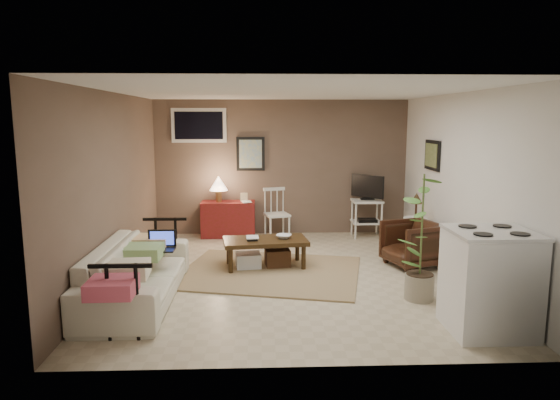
{
  "coord_description": "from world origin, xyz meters",
  "views": [
    {
      "loc": [
        -0.37,
        -6.4,
        2.06
      ],
      "look_at": [
        -0.11,
        0.35,
        0.96
      ],
      "focal_mm": 32.0,
      "sensor_mm": 36.0,
      "label": 1
    }
  ],
  "objects_px": {
    "spindle_chair": "(277,215)",
    "potted_plant": "(422,233)",
    "side_table": "(416,217)",
    "coffee_table": "(265,251)",
    "tv_stand": "(367,204)",
    "stove": "(489,281)",
    "red_console": "(227,216)",
    "armchair": "(413,242)",
    "sofa": "(137,263)"
  },
  "relations": [
    {
      "from": "sofa",
      "to": "stove",
      "type": "xyz_separation_m",
      "value": [
        3.64,
        -1.01,
        0.07
      ]
    },
    {
      "from": "stove",
      "to": "tv_stand",
      "type": "bearing_deg",
      "value": 94.94
    },
    {
      "from": "spindle_chair",
      "to": "potted_plant",
      "type": "distance_m",
      "value": 3.49
    },
    {
      "from": "tv_stand",
      "to": "stove",
      "type": "xyz_separation_m",
      "value": [
        0.35,
        -4.0,
        -0.07
      ]
    },
    {
      "from": "sofa",
      "to": "stove",
      "type": "bearing_deg",
      "value": -105.56
    },
    {
      "from": "armchair",
      "to": "potted_plant",
      "type": "relative_size",
      "value": 0.48
    },
    {
      "from": "spindle_chair",
      "to": "stove",
      "type": "bearing_deg",
      "value": -64.16
    },
    {
      "from": "spindle_chair",
      "to": "side_table",
      "type": "distance_m",
      "value": 2.41
    },
    {
      "from": "armchair",
      "to": "sofa",
      "type": "bearing_deg",
      "value": -89.95
    },
    {
      "from": "tv_stand",
      "to": "side_table",
      "type": "height_order",
      "value": "tv_stand"
    },
    {
      "from": "stove",
      "to": "red_console",
      "type": "bearing_deg",
      "value": 124.25
    },
    {
      "from": "red_console",
      "to": "armchair",
      "type": "distance_m",
      "value": 3.34
    },
    {
      "from": "red_console",
      "to": "potted_plant",
      "type": "height_order",
      "value": "potted_plant"
    },
    {
      "from": "red_console",
      "to": "spindle_chair",
      "type": "height_order",
      "value": "red_console"
    },
    {
      "from": "side_table",
      "to": "stove",
      "type": "relative_size",
      "value": 0.95
    },
    {
      "from": "spindle_chair",
      "to": "side_table",
      "type": "xyz_separation_m",
      "value": [
        2.07,
        -1.24,
        0.19
      ]
    },
    {
      "from": "tv_stand",
      "to": "armchair",
      "type": "xyz_separation_m",
      "value": [
        0.27,
        -1.81,
        -0.23
      ]
    },
    {
      "from": "spindle_chair",
      "to": "stove",
      "type": "xyz_separation_m",
      "value": [
        1.93,
        -3.99,
        0.1
      ]
    },
    {
      "from": "tv_stand",
      "to": "potted_plant",
      "type": "xyz_separation_m",
      "value": [
        -0.05,
        -3.11,
        0.21
      ]
    },
    {
      "from": "red_console",
      "to": "stove",
      "type": "distance_m",
      "value": 4.98
    },
    {
      "from": "side_table",
      "to": "potted_plant",
      "type": "bearing_deg",
      "value": -105.59
    },
    {
      "from": "red_console",
      "to": "armchair",
      "type": "height_order",
      "value": "red_console"
    },
    {
      "from": "red_console",
      "to": "armchair",
      "type": "relative_size",
      "value": 1.53
    },
    {
      "from": "coffee_table",
      "to": "armchair",
      "type": "relative_size",
      "value": 1.72
    },
    {
      "from": "armchair",
      "to": "stove",
      "type": "relative_size",
      "value": 0.69
    },
    {
      "from": "spindle_chair",
      "to": "armchair",
      "type": "height_order",
      "value": "spindle_chair"
    },
    {
      "from": "tv_stand",
      "to": "side_table",
      "type": "distance_m",
      "value": 1.33
    },
    {
      "from": "coffee_table",
      "to": "red_console",
      "type": "bearing_deg",
      "value": 108.46
    },
    {
      "from": "coffee_table",
      "to": "stove",
      "type": "height_order",
      "value": "stove"
    },
    {
      "from": "side_table",
      "to": "stove",
      "type": "distance_m",
      "value": 2.76
    },
    {
      "from": "sofa",
      "to": "spindle_chair",
      "type": "height_order",
      "value": "spindle_chair"
    },
    {
      "from": "spindle_chair",
      "to": "tv_stand",
      "type": "bearing_deg",
      "value": 0.3
    },
    {
      "from": "sofa",
      "to": "armchair",
      "type": "distance_m",
      "value": 3.75
    },
    {
      "from": "armchair",
      "to": "spindle_chair",
      "type": "bearing_deg",
      "value": -152.39
    },
    {
      "from": "spindle_chair",
      "to": "tv_stand",
      "type": "distance_m",
      "value": 1.6
    },
    {
      "from": "tv_stand",
      "to": "side_table",
      "type": "bearing_deg",
      "value": -69.02
    },
    {
      "from": "armchair",
      "to": "stove",
      "type": "bearing_deg",
      "value": -16.3
    },
    {
      "from": "sofa",
      "to": "potted_plant",
      "type": "relative_size",
      "value": 1.5
    },
    {
      "from": "coffee_table",
      "to": "tv_stand",
      "type": "relative_size",
      "value": 1.11
    },
    {
      "from": "spindle_chair",
      "to": "potted_plant",
      "type": "xyz_separation_m",
      "value": [
        1.54,
        -3.11,
        0.38
      ]
    },
    {
      "from": "coffee_table",
      "to": "stove",
      "type": "relative_size",
      "value": 1.19
    },
    {
      "from": "side_table",
      "to": "spindle_chair",
      "type": "bearing_deg",
      "value": 149.11
    },
    {
      "from": "coffee_table",
      "to": "tv_stand",
      "type": "bearing_deg",
      "value": 44.93
    },
    {
      "from": "coffee_table",
      "to": "side_table",
      "type": "xyz_separation_m",
      "value": [
        2.29,
        0.57,
        0.36
      ]
    },
    {
      "from": "red_console",
      "to": "tv_stand",
      "type": "distance_m",
      "value": 2.47
    },
    {
      "from": "coffee_table",
      "to": "armchair",
      "type": "bearing_deg",
      "value": 0.08
    },
    {
      "from": "tv_stand",
      "to": "spindle_chair",
      "type": "bearing_deg",
      "value": -179.7
    },
    {
      "from": "spindle_chair",
      "to": "armchair",
      "type": "bearing_deg",
      "value": -44.09
    },
    {
      "from": "potted_plant",
      "to": "side_table",
      "type": "bearing_deg",
      "value": 74.41
    },
    {
      "from": "spindle_chair",
      "to": "stove",
      "type": "relative_size",
      "value": 0.85
    }
  ]
}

